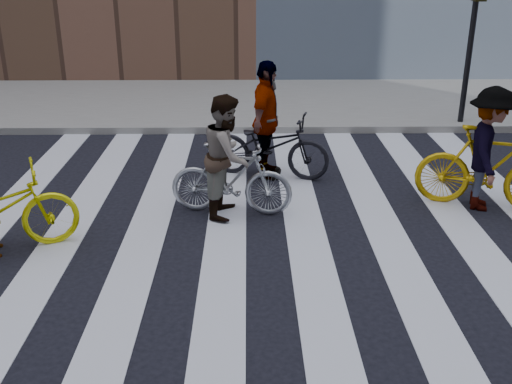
{
  "coord_description": "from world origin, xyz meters",
  "views": [
    {
      "loc": [
        -0.24,
        -7.23,
        3.61
      ],
      "look_at": [
        -0.14,
        0.3,
        0.57
      ],
      "focal_mm": 42.0,
      "sensor_mm": 36.0,
      "label": 1
    }
  ],
  "objects_px": {
    "rider_right": "(488,149)",
    "rider_rear": "(266,120)",
    "rider_mid": "(227,156)",
    "traffic_signal": "(475,21)",
    "bike_silver_mid": "(231,179)",
    "bike_dark_rear": "(269,146)",
    "bike_yellow_right": "(489,168)"
  },
  "relations": [
    {
      "from": "bike_silver_mid",
      "to": "bike_dark_rear",
      "type": "bearing_deg",
      "value": -11.87
    },
    {
      "from": "rider_mid",
      "to": "rider_right",
      "type": "height_order",
      "value": "rider_right"
    },
    {
      "from": "bike_yellow_right",
      "to": "rider_rear",
      "type": "distance_m",
      "value": 3.56
    },
    {
      "from": "rider_rear",
      "to": "bike_dark_rear",
      "type": "bearing_deg",
      "value": -74.75
    },
    {
      "from": "bike_yellow_right",
      "to": "rider_rear",
      "type": "height_order",
      "value": "rider_rear"
    },
    {
      "from": "traffic_signal",
      "to": "rider_right",
      "type": "relative_size",
      "value": 1.81
    },
    {
      "from": "bike_silver_mid",
      "to": "bike_yellow_right",
      "type": "bearing_deg",
      "value": -78.22
    },
    {
      "from": "bike_dark_rear",
      "to": "rider_mid",
      "type": "height_order",
      "value": "rider_mid"
    },
    {
      "from": "bike_dark_rear",
      "to": "rider_right",
      "type": "height_order",
      "value": "rider_right"
    },
    {
      "from": "bike_dark_rear",
      "to": "bike_silver_mid",
      "type": "bearing_deg",
      "value": 174.1
    },
    {
      "from": "bike_dark_rear",
      "to": "rider_right",
      "type": "bearing_deg",
      "value": -98.39
    },
    {
      "from": "bike_silver_mid",
      "to": "rider_mid",
      "type": "xyz_separation_m",
      "value": [
        -0.05,
        0.0,
        0.35
      ]
    },
    {
      "from": "rider_right",
      "to": "rider_rear",
      "type": "height_order",
      "value": "rider_rear"
    },
    {
      "from": "bike_dark_rear",
      "to": "rider_rear",
      "type": "xyz_separation_m",
      "value": [
        -0.05,
        0.0,
        0.44
      ]
    },
    {
      "from": "bike_silver_mid",
      "to": "rider_mid",
      "type": "height_order",
      "value": "rider_mid"
    },
    {
      "from": "traffic_signal",
      "to": "bike_yellow_right",
      "type": "xyz_separation_m",
      "value": [
        -1.08,
        -4.26,
        -1.65
      ]
    },
    {
      "from": "rider_right",
      "to": "bike_silver_mid",
      "type": "bearing_deg",
      "value": 109.78
    },
    {
      "from": "traffic_signal",
      "to": "bike_silver_mid",
      "type": "bearing_deg",
      "value": -137.83
    },
    {
      "from": "bike_yellow_right",
      "to": "bike_dark_rear",
      "type": "bearing_deg",
      "value": 83.94
    },
    {
      "from": "traffic_signal",
      "to": "bike_dark_rear",
      "type": "distance_m",
      "value": 5.45
    },
    {
      "from": "rider_mid",
      "to": "rider_right",
      "type": "relative_size",
      "value": 0.97
    },
    {
      "from": "traffic_signal",
      "to": "rider_rear",
      "type": "distance_m",
      "value": 5.37
    },
    {
      "from": "bike_yellow_right",
      "to": "rider_mid",
      "type": "relative_size",
      "value": 1.18
    },
    {
      "from": "bike_silver_mid",
      "to": "rider_rear",
      "type": "distance_m",
      "value": 1.71
    },
    {
      "from": "bike_yellow_right",
      "to": "rider_right",
      "type": "bearing_deg",
      "value": 107.25
    },
    {
      "from": "rider_right",
      "to": "rider_rear",
      "type": "relative_size",
      "value": 0.93
    },
    {
      "from": "traffic_signal",
      "to": "rider_rear",
      "type": "relative_size",
      "value": 1.68
    },
    {
      "from": "rider_mid",
      "to": "rider_rear",
      "type": "bearing_deg",
      "value": -11.87
    },
    {
      "from": "rider_right",
      "to": "traffic_signal",
      "type": "bearing_deg",
      "value": 2.39
    },
    {
      "from": "bike_dark_rear",
      "to": "rider_mid",
      "type": "distance_m",
      "value": 1.71
    },
    {
      "from": "traffic_signal",
      "to": "bike_dark_rear",
      "type": "bearing_deg",
      "value": -146.13
    },
    {
      "from": "bike_silver_mid",
      "to": "rider_rear",
      "type": "xyz_separation_m",
      "value": [
        0.55,
        1.55,
        0.45
      ]
    }
  ]
}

